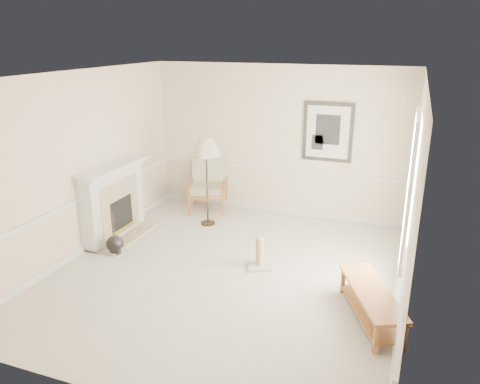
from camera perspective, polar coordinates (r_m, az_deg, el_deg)
name	(u,v)px	position (r m, az deg, el deg)	size (l,w,h in m)	color
ground	(226,272)	(7.15, -1.72, -9.77)	(5.50, 5.50, 0.00)	silver
room	(236,151)	(6.50, -0.50, 4.96)	(5.04, 5.54, 2.92)	beige
fireplace	(114,202)	(8.44, -15.13, -1.14)	(0.64, 1.64, 1.31)	white
floor_vase	(115,244)	(7.95, -15.00, -6.20)	(0.28, 0.28, 0.83)	black
armchair	(208,183)	(9.54, -3.89, 1.13)	(0.96, 0.99, 1.00)	#93612F
floor_lamp	(206,149)	(8.45, -4.13, 5.24)	(0.56, 0.56, 1.66)	black
bench	(371,300)	(6.18, 15.68, -12.57)	(0.98, 1.48, 0.41)	#93612F
scratching_post	(259,257)	(7.24, 2.38, -7.97)	(0.47, 0.47, 0.51)	beige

